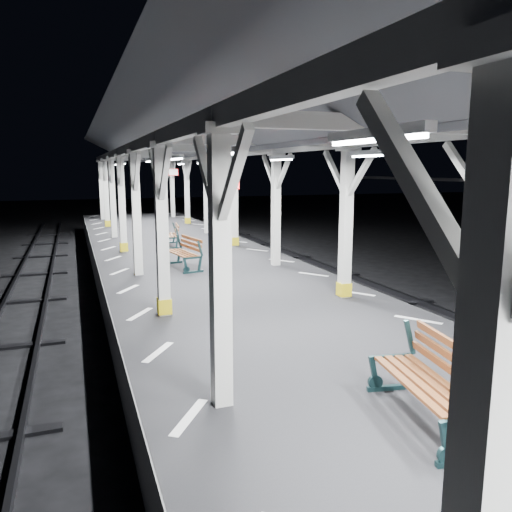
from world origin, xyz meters
TOP-DOWN VIEW (x-y plane):
  - ground at (0.00, 0.00)m, footprint 120.00×120.00m
  - platform at (0.00, 0.00)m, footprint 6.00×50.00m
  - hazard_stripes_left at (-2.45, 0.00)m, footprint 1.00×48.00m
  - hazard_stripes_right at (2.45, 0.00)m, footprint 1.00×48.00m
  - canopy at (0.00, -0.02)m, footprint 5.40×49.00m
  - bench_near at (0.10, -3.23)m, footprint 0.94×1.83m
  - bench_mid at (-0.60, 6.51)m, footprint 0.87×1.72m
  - bench_far at (-0.14, 10.86)m, footprint 0.73×1.54m

SIDE VIEW (x-z plane):
  - ground at x=0.00m, z-range 0.00..0.00m
  - platform at x=0.00m, z-range 0.00..1.00m
  - hazard_stripes_left at x=-2.45m, z-range 1.00..1.01m
  - hazard_stripes_right at x=2.45m, z-range 1.00..1.01m
  - bench_far at x=-0.14m, z-range 1.03..1.83m
  - bench_mid at x=-0.60m, z-range 1.03..1.92m
  - bench_near at x=0.10m, z-range 1.03..1.97m
  - canopy at x=0.00m, z-range 2.23..6.88m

